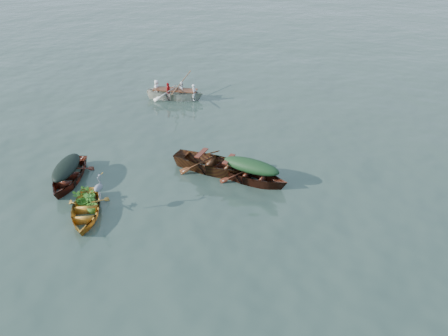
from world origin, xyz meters
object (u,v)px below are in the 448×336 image
at_px(yellow_dinghy, 86,216).
at_px(rowed_boat, 176,99).
at_px(dark_covered_boat, 69,182).
at_px(open_wooden_boat, 215,172).
at_px(green_tarp_boat, 251,182).
at_px(heron, 99,192).

relative_size(yellow_dinghy, rowed_boat, 0.75).
bearing_deg(dark_covered_boat, open_wooden_boat, 10.08).
relative_size(yellow_dinghy, dark_covered_boat, 0.86).
xyz_separation_m(open_wooden_boat, rowed_boat, (-4.83, 6.62, 0.00)).
xyz_separation_m(yellow_dinghy, rowed_boat, (-1.72, 10.83, 0.00)).
relative_size(yellow_dinghy, green_tarp_boat, 0.80).
bearing_deg(open_wooden_boat, yellow_dinghy, 148.79).
bearing_deg(green_tarp_boat, yellow_dinghy, 138.90).
bearing_deg(rowed_boat, green_tarp_boat, -146.42).
relative_size(dark_covered_boat, heron, 4.13).
bearing_deg(rowed_boat, dark_covered_boat, 169.57).
xyz_separation_m(green_tarp_boat, heron, (-4.18, -3.68, 0.91)).
bearing_deg(green_tarp_boat, open_wooden_boat, 90.00).
relative_size(yellow_dinghy, open_wooden_boat, 0.67).
height_order(dark_covered_boat, green_tarp_boat, dark_covered_boat).
xyz_separation_m(open_wooden_boat, heron, (-2.64, -3.91, 0.91)).
bearing_deg(yellow_dinghy, green_tarp_boat, 13.21).
xyz_separation_m(dark_covered_boat, heron, (2.37, -1.33, 0.91)).
xyz_separation_m(green_tarp_boat, rowed_boat, (-6.37, 6.85, 0.00)).
bearing_deg(heron, open_wooden_boat, 28.53).
distance_m(yellow_dinghy, heron, 1.06).
xyz_separation_m(yellow_dinghy, dark_covered_boat, (-1.90, 1.63, 0.00)).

